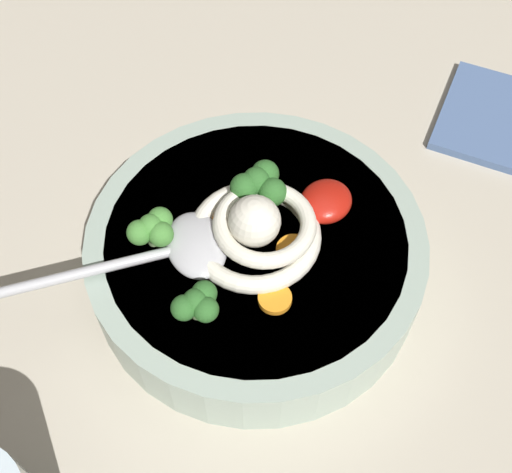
{
  "coord_description": "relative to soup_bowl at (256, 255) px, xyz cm",
  "views": [
    {
      "loc": [
        -20.93,
        -17.6,
        50.62
      ],
      "look_at": [
        1.14,
        -0.6,
        9.61
      ],
      "focal_mm": 46.23,
      "sensor_mm": 36.0,
      "label": 1
    }
  ],
  "objects": [
    {
      "name": "table_slab",
      "position": [
        -1.14,
        0.6,
        -4.89
      ],
      "size": [
        112.25,
        112.25,
        4.34
      ],
      "primitive_type": "cube",
      "color": "#BCB29E",
      "rests_on": "ground"
    },
    {
      "name": "broccoli_floret_front",
      "position": [
        -7.67,
        -0.91,
        4.3
      ],
      "size": [
        3.53,
        3.04,
        2.79
      ],
      "color": "#7A9E60",
      "rests_on": "soup_bowl"
    },
    {
      "name": "noodle_pile",
      "position": [
        -0.15,
        -0.24,
        3.92
      ],
      "size": [
        10.93,
        10.72,
        4.39
      ],
      "color": "silver",
      "rests_on": "soup_bowl"
    },
    {
      "name": "chili_sauce_dollop",
      "position": [
        5.32,
        -2.64,
        3.51
      ],
      "size": [
        4.27,
        3.85,
        1.92
      ],
      "primitive_type": "ellipsoid",
      "color": "#B2190F",
      "rests_on": "soup_bowl"
    },
    {
      "name": "carrot_slice_right",
      "position": [
        0.56,
        -3.14,
        2.81
      ],
      "size": [
        2.74,
        2.74,
        0.52
      ],
      "primitive_type": "cylinder",
      "color": "orange",
      "rests_on": "soup_bowl"
    },
    {
      "name": "folded_napkin",
      "position": [
        27.66,
        -8.15,
        -2.32
      ],
      "size": [
        14.44,
        13.39,
        0.8
      ],
      "primitive_type": "cube",
      "rotation": [
        0.0,
        0.0,
        0.24
      ],
      "color": "#4C6693",
      "rests_on": "table_slab"
    },
    {
      "name": "broccoli_floret_left",
      "position": [
        2.83,
        1.96,
        4.66
      ],
      "size": [
        4.26,
        3.67,
        3.37
      ],
      "color": "#7A9E60",
      "rests_on": "soup_bowl"
    },
    {
      "name": "soup_spoon",
      "position": [
        -4.82,
        3.48,
        3.35
      ],
      "size": [
        15.93,
        12.83,
        1.6
      ],
      "rotation": [
        0.0,
        0.0,
        2.52
      ],
      "color": "#B7B7BC",
      "rests_on": "soup_bowl"
    },
    {
      "name": "carrot_slice_extra_a",
      "position": [
        -0.69,
        3.13,
        2.83
      ],
      "size": [
        2.19,
        2.19,
        0.56
      ],
      "primitive_type": "cylinder",
      "color": "orange",
      "rests_on": "soup_bowl"
    },
    {
      "name": "carrot_slice_extra_b",
      "position": [
        -3.51,
        -4.38,
        2.79
      ],
      "size": [
        2.42,
        2.42,
        0.48
      ],
      "primitive_type": "cylinder",
      "color": "orange",
      "rests_on": "soup_bowl"
    },
    {
      "name": "broccoli_floret_rear",
      "position": [
        -5.0,
        5.6,
        4.38
      ],
      "size": [
        3.7,
        3.18,
        2.92
      ],
      "color": "#7A9E60",
      "rests_on": "soup_bowl"
    },
    {
      "name": "soup_bowl",
      "position": [
        0.0,
        0.0,
        0.0
      ],
      "size": [
        26.01,
        26.01,
        5.27
      ],
      "color": "#9EB2A3",
      "rests_on": "table_slab"
    }
  ]
}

